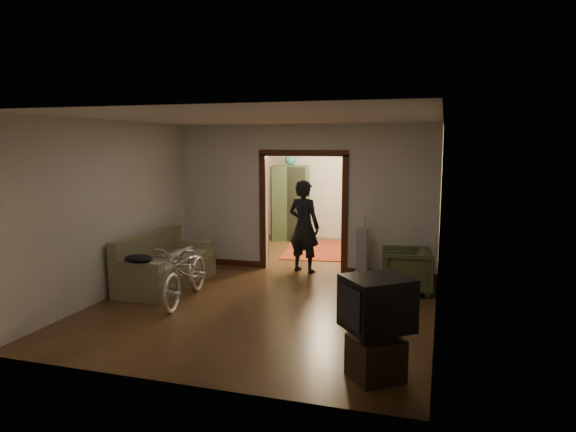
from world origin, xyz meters
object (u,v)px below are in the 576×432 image
at_px(armchair, 406,270).
at_px(locker, 291,203).
at_px(sofa, 167,260).
at_px(person, 304,226).
at_px(bicycle, 186,272).
at_px(desk, 383,229).

distance_m(armchair, locker, 5.05).
bearing_deg(sofa, locker, 81.39).
xyz_separation_m(sofa, armchair, (3.96, 0.83, -0.09)).
relative_size(sofa, locker, 1.04).
xyz_separation_m(sofa, person, (2.00, 1.63, 0.43)).
height_order(person, locker, locker).
xyz_separation_m(bicycle, locker, (0.09, 5.40, 0.49)).
bearing_deg(sofa, desk, 57.28).
height_order(armchair, person, person).
distance_m(person, desk, 3.31).
relative_size(sofa, armchair, 2.46).
xyz_separation_m(bicycle, desk, (2.43, 5.36, -0.06)).
bearing_deg(locker, sofa, -115.42).
bearing_deg(armchair, desk, -175.80).
relative_size(bicycle, person, 0.99).
xyz_separation_m(sofa, bicycle, (0.73, -0.66, 0.00)).
distance_m(sofa, bicycle, 0.99).
xyz_separation_m(sofa, desk, (3.16, 4.69, -0.06)).
bearing_deg(locker, bicycle, -106.57).
distance_m(sofa, locker, 4.83).
height_order(bicycle, person, person).
relative_size(sofa, desk, 1.84).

